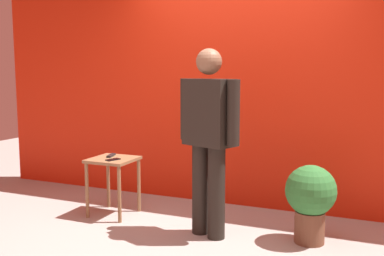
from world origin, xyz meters
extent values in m
plane|color=#9E9991|center=(0.00, 0.00, 0.00)|extent=(12.00, 12.00, 0.00)
cube|color=red|center=(0.00, 1.41, 1.54)|extent=(6.25, 0.12, 3.08)
cylinder|color=black|center=(-0.03, 0.39, 0.42)|extent=(0.20, 0.20, 0.83)
cylinder|color=black|center=(0.14, 0.33, 0.42)|extent=(0.20, 0.20, 0.83)
cube|color=black|center=(0.06, 0.36, 1.13)|extent=(0.50, 0.37, 0.59)
cube|color=red|center=(0.10, 0.47, 1.16)|extent=(0.12, 0.06, 0.49)
cube|color=#B2333D|center=(0.10, 0.48, 1.14)|extent=(0.04, 0.02, 0.45)
cylinder|color=black|center=(-0.20, 0.46, 1.14)|extent=(0.14, 0.14, 0.56)
cylinder|color=black|center=(0.31, 0.26, 1.14)|extent=(0.14, 0.14, 0.56)
sphere|color=brown|center=(0.06, 0.36, 1.57)|extent=(0.23, 0.23, 0.23)
cube|color=olive|center=(-1.06, 0.53, 0.58)|extent=(0.44, 0.44, 0.03)
cylinder|color=olive|center=(-1.26, 0.34, 0.28)|extent=(0.04, 0.04, 0.57)
cylinder|color=olive|center=(-0.87, 0.34, 0.28)|extent=(0.04, 0.04, 0.57)
cylinder|color=olive|center=(-1.26, 0.72, 0.28)|extent=(0.04, 0.04, 0.57)
cylinder|color=olive|center=(-0.87, 0.72, 0.28)|extent=(0.04, 0.04, 0.57)
cube|color=black|center=(-1.01, 0.45, 0.60)|extent=(0.12, 0.16, 0.01)
cube|color=black|center=(-1.13, 0.61, 0.61)|extent=(0.08, 0.18, 0.02)
cylinder|color=brown|center=(0.93, 0.54, 0.14)|extent=(0.26, 0.26, 0.28)
sphere|color=#2D7233|center=(0.93, 0.54, 0.47)|extent=(0.44, 0.44, 0.44)
camera|label=1|loc=(1.44, -3.29, 1.49)|focal=41.57mm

